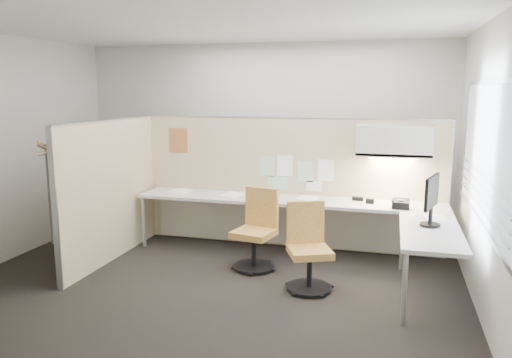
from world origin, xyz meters
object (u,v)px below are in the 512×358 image
(desk, at_px, (311,213))
(monitor, at_px, (432,198))
(phone, at_px, (400,204))
(chair_left, at_px, (256,232))
(chair_right, at_px, (308,250))

(desk, distance_m, monitor, 1.62)
(desk, distance_m, phone, 1.09)
(chair_left, distance_m, chair_right, 0.85)
(chair_left, distance_m, monitor, 2.05)
(chair_left, distance_m, phone, 1.76)
(desk, distance_m, chair_left, 0.77)
(desk, bearing_deg, chair_left, -140.01)
(chair_right, bearing_deg, phone, 21.69)
(phone, bearing_deg, chair_left, -161.78)
(chair_right, height_order, phone, chair_right)
(phone, bearing_deg, chair_right, -132.78)
(desk, relative_size, chair_left, 4.22)
(monitor, bearing_deg, chair_left, 98.70)
(chair_left, relative_size, phone, 4.43)
(desk, relative_size, chair_right, 4.33)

